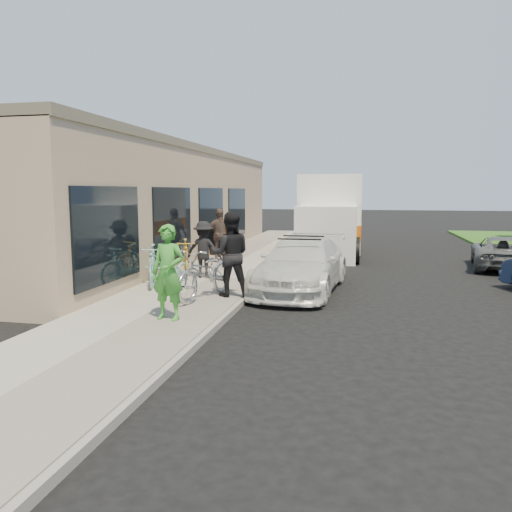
{
  "coord_description": "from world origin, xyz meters",
  "views": [
    {
      "loc": [
        2.2,
        -10.43,
        2.6
      ],
      "look_at": [
        -0.26,
        1.11,
        1.05
      ],
      "focal_mm": 35.0,
      "sensor_mm": 36.0,
      "label": 1
    }
  ],
  "objects_px": {
    "tandem_bike": "(206,273)",
    "woman_rider": "(168,272)",
    "cruiser_bike_b": "(171,269)",
    "sandwich_board": "(217,241)",
    "bike_rack": "(180,255)",
    "sedan_silver": "(303,257)",
    "bystander_a": "(204,249)",
    "cruiser_bike_a": "(152,265)",
    "man_standing": "(230,254)",
    "bystander_b": "(220,235)",
    "far_car_gray": "(502,253)",
    "sedan_white": "(301,265)",
    "moving_truck": "(331,219)",
    "cruiser_bike_c": "(186,258)"
  },
  "relations": [
    {
      "from": "man_standing",
      "to": "sedan_silver",
      "type": "bearing_deg",
      "value": -118.04
    },
    {
      "from": "sedan_silver",
      "to": "cruiser_bike_b",
      "type": "xyz_separation_m",
      "value": [
        -3.08,
        -3.61,
        0.06
      ]
    },
    {
      "from": "bike_rack",
      "to": "woman_rider",
      "type": "bearing_deg",
      "value": -71.69
    },
    {
      "from": "bike_rack",
      "to": "far_car_gray",
      "type": "xyz_separation_m",
      "value": [
        9.83,
        4.18,
        -0.18
      ]
    },
    {
      "from": "sandwich_board",
      "to": "bystander_b",
      "type": "bearing_deg",
      "value": -55.17
    },
    {
      "from": "cruiser_bike_b",
      "to": "sandwich_board",
      "type": "bearing_deg",
      "value": 115.05
    },
    {
      "from": "bike_rack",
      "to": "cruiser_bike_b",
      "type": "bearing_deg",
      "value": -78.59
    },
    {
      "from": "sedan_white",
      "to": "cruiser_bike_a",
      "type": "relative_size",
      "value": 2.77
    },
    {
      "from": "sedan_white",
      "to": "far_car_gray",
      "type": "bearing_deg",
      "value": 45.3
    },
    {
      "from": "bystander_a",
      "to": "man_standing",
      "type": "bearing_deg",
      "value": 117.0
    },
    {
      "from": "bystander_b",
      "to": "cruiser_bike_a",
      "type": "bearing_deg",
      "value": -121.88
    },
    {
      "from": "cruiser_bike_b",
      "to": "bystander_a",
      "type": "distance_m",
      "value": 1.33
    },
    {
      "from": "sandwich_board",
      "to": "sedan_white",
      "type": "height_order",
      "value": "sedan_white"
    },
    {
      "from": "tandem_bike",
      "to": "woman_rider",
      "type": "height_order",
      "value": "woman_rider"
    },
    {
      "from": "woman_rider",
      "to": "cruiser_bike_a",
      "type": "relative_size",
      "value": 1.03
    },
    {
      "from": "tandem_bike",
      "to": "cruiser_bike_c",
      "type": "distance_m",
      "value": 3.1
    },
    {
      "from": "man_standing",
      "to": "tandem_bike",
      "type": "bearing_deg",
      "value": 24.17
    },
    {
      "from": "bike_rack",
      "to": "bystander_a",
      "type": "xyz_separation_m",
      "value": [
        0.86,
        -0.37,
        0.23
      ]
    },
    {
      "from": "cruiser_bike_b",
      "to": "bystander_a",
      "type": "xyz_separation_m",
      "value": [
        0.55,
        1.14,
        0.4
      ]
    },
    {
      "from": "bystander_a",
      "to": "moving_truck",
      "type": "bearing_deg",
      "value": -116.11
    },
    {
      "from": "tandem_bike",
      "to": "sandwich_board",
      "type": "bearing_deg",
      "value": 118.19
    },
    {
      "from": "far_car_gray",
      "to": "man_standing",
      "type": "bearing_deg",
      "value": 51.3
    },
    {
      "from": "cruiser_bike_b",
      "to": "bystander_b",
      "type": "distance_m",
      "value": 4.38
    },
    {
      "from": "sandwich_board",
      "to": "woman_rider",
      "type": "bearing_deg",
      "value": -63.42
    },
    {
      "from": "far_car_gray",
      "to": "woman_rider",
      "type": "distance_m",
      "value": 12.29
    },
    {
      "from": "far_car_gray",
      "to": "bystander_b",
      "type": "xyz_separation_m",
      "value": [
        -9.44,
        -1.34,
        0.53
      ]
    },
    {
      "from": "bystander_a",
      "to": "bystander_b",
      "type": "relative_size",
      "value": 0.87
    },
    {
      "from": "cruiser_bike_a",
      "to": "bystander_a",
      "type": "distance_m",
      "value": 1.75
    },
    {
      "from": "sedan_white",
      "to": "man_standing",
      "type": "distance_m",
      "value": 2.26
    },
    {
      "from": "bike_rack",
      "to": "woman_rider",
      "type": "distance_m",
      "value": 5.25
    },
    {
      "from": "sandwich_board",
      "to": "cruiser_bike_b",
      "type": "distance_m",
      "value": 5.98
    },
    {
      "from": "bike_rack",
      "to": "cruiser_bike_a",
      "type": "distance_m",
      "value": 1.83
    },
    {
      "from": "bike_rack",
      "to": "sandwich_board",
      "type": "relative_size",
      "value": 0.9
    },
    {
      "from": "sedan_silver",
      "to": "woman_rider",
      "type": "bearing_deg",
      "value": -108.51
    },
    {
      "from": "bystander_a",
      "to": "bystander_b",
      "type": "distance_m",
      "value": 3.25
    },
    {
      "from": "tandem_bike",
      "to": "cruiser_bike_a",
      "type": "height_order",
      "value": "tandem_bike"
    },
    {
      "from": "tandem_bike",
      "to": "woman_rider",
      "type": "xyz_separation_m",
      "value": [
        -0.12,
        -1.96,
        0.33
      ]
    },
    {
      "from": "tandem_bike",
      "to": "bystander_b",
      "type": "distance_m",
      "value": 6.02
    },
    {
      "from": "sedan_white",
      "to": "moving_truck",
      "type": "distance_m",
      "value": 8.35
    },
    {
      "from": "bike_rack",
      "to": "sedan_silver",
      "type": "relative_size",
      "value": 0.33
    },
    {
      "from": "tandem_bike",
      "to": "man_standing",
      "type": "bearing_deg",
      "value": 52.22
    },
    {
      "from": "sandwich_board",
      "to": "moving_truck",
      "type": "relative_size",
      "value": 0.16
    },
    {
      "from": "cruiser_bike_c",
      "to": "cruiser_bike_a",
      "type": "bearing_deg",
      "value": -124.57
    },
    {
      "from": "cruiser_bike_c",
      "to": "woman_rider",
      "type": "bearing_deg",
      "value": -95.66
    },
    {
      "from": "far_car_gray",
      "to": "sandwich_board",
      "type": "bearing_deg",
      "value": 7.84
    },
    {
      "from": "moving_truck",
      "to": "bystander_b",
      "type": "height_order",
      "value": "moving_truck"
    },
    {
      "from": "woman_rider",
      "to": "cruiser_bike_b",
      "type": "height_order",
      "value": "woman_rider"
    },
    {
      "from": "sedan_silver",
      "to": "far_car_gray",
      "type": "bearing_deg",
      "value": 13.21
    },
    {
      "from": "tandem_bike",
      "to": "woman_rider",
      "type": "relative_size",
      "value": 1.22
    },
    {
      "from": "moving_truck",
      "to": "woman_rider",
      "type": "relative_size",
      "value": 3.62
    }
  ]
}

